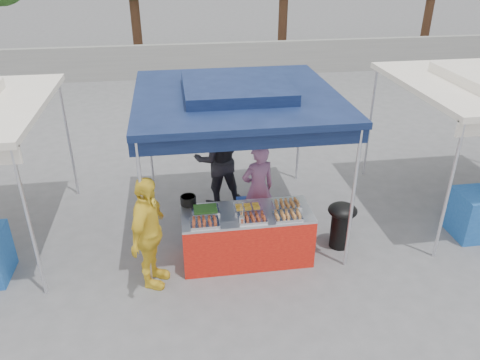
{
  "coord_description": "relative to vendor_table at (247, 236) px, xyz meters",
  "views": [
    {
      "loc": [
        -1.01,
        -6.1,
        4.58
      ],
      "look_at": [
        0.0,
        0.6,
        1.05
      ],
      "focal_mm": 35.0,
      "sensor_mm": 36.0,
      "label": 1
    }
  ],
  "objects": [
    {
      "name": "food_tray_fl",
      "position": [
        -0.66,
        -0.24,
        0.46
      ],
      "size": [
        0.42,
        0.3,
        0.07
      ],
      "color": "white",
      "rests_on": "vendor_table"
    },
    {
      "name": "crate_stacked",
      "position": [
        0.21,
        0.77,
        0.03
      ],
      "size": [
        0.49,
        0.35,
        0.3
      ],
      "primitive_type": "cube",
      "color": "#1740BC",
      "rests_on": "crate_right"
    },
    {
      "name": "main_canopy",
      "position": [
        0.0,
        1.07,
        1.94
      ],
      "size": [
        3.2,
        3.2,
        2.57
      ],
      "color": "silver",
      "rests_on": "ground_plane"
    },
    {
      "name": "skewer_cup",
      "position": [
        -0.12,
        -0.27,
        0.48
      ],
      "size": [
        0.09,
        0.09,
        0.11
      ],
      "primitive_type": "cylinder",
      "color": "silver",
      "rests_on": "vendor_table"
    },
    {
      "name": "crate_right",
      "position": [
        0.21,
        0.77,
        -0.27
      ],
      "size": [
        0.51,
        0.36,
        0.31
      ],
      "primitive_type": "cube",
      "color": "#1740BC",
      "rests_on": "ground_plane"
    },
    {
      "name": "vendor_woman",
      "position": [
        0.32,
        0.8,
        0.38
      ],
      "size": [
        0.67,
        0.52,
        1.62
      ],
      "primitive_type": "imported",
      "rotation": [
        0.0,
        0.0,
        3.4
      ],
      "color": "#9F6593",
      "rests_on": "ground_plane"
    },
    {
      "name": "helper_man",
      "position": [
        -0.24,
        1.83,
        0.5
      ],
      "size": [
        0.96,
        0.78,
        1.85
      ],
      "primitive_type": "imported",
      "rotation": [
        0.0,
        0.0,
        3.24
      ],
      "color": "#222328",
      "rests_on": "ground_plane"
    },
    {
      "name": "back_wall",
      "position": [
        0.0,
        11.1,
        0.17
      ],
      "size": [
        40.0,
        0.25,
        1.2
      ],
      "primitive_type": "cube",
      "color": "gray",
      "rests_on": "ground_plane"
    },
    {
      "name": "food_tray_bm",
      "position": [
        0.03,
        0.09,
        0.46
      ],
      "size": [
        0.42,
        0.3,
        0.07
      ],
      "color": "white",
      "rests_on": "vendor_table"
    },
    {
      "name": "food_tray_br",
      "position": [
        0.64,
        0.09,
        0.46
      ],
      "size": [
        0.42,
        0.3,
        0.07
      ],
      "color": "white",
      "rests_on": "vendor_table"
    },
    {
      "name": "cooking_pot",
      "position": [
        -0.87,
        0.38,
        0.5
      ],
      "size": [
        0.24,
        0.24,
        0.14
      ],
      "primitive_type": "cylinder",
      "color": "black",
      "rests_on": "vendor_table"
    },
    {
      "name": "food_tray_fm",
      "position": [
        0.04,
        -0.23,
        0.46
      ],
      "size": [
        0.42,
        0.3,
        0.07
      ],
      "color": "white",
      "rests_on": "vendor_table"
    },
    {
      "name": "ground_plane",
      "position": [
        0.0,
        0.1,
        -0.43
      ],
      "size": [
        80.0,
        80.0,
        0.0
      ],
      "primitive_type": "plane",
      "color": "slate"
    },
    {
      "name": "customer_person",
      "position": [
        -1.46,
        -0.39,
        0.45
      ],
      "size": [
        0.75,
        1.11,
        1.74
      ],
      "primitive_type": "imported",
      "rotation": [
        0.0,
        0.0,
        1.23
      ],
      "color": "yellow",
      "rests_on": "ground_plane"
    },
    {
      "name": "food_tray_fr",
      "position": [
        0.58,
        -0.24,
        0.46
      ],
      "size": [
        0.42,
        0.3,
        0.07
      ],
      "color": "white",
      "rests_on": "vendor_table"
    },
    {
      "name": "crate_left",
      "position": [
        -0.51,
        0.51,
        -0.26
      ],
      "size": [
        0.55,
        0.39,
        0.33
      ],
      "primitive_type": "cube",
      "color": "#1740BC",
      "rests_on": "ground_plane"
    },
    {
      "name": "vendor_table",
      "position": [
        0.0,
        0.0,
        0.0
      ],
      "size": [
        2.0,
        0.8,
        0.85
      ],
      "color": "red",
      "rests_on": "ground_plane"
    },
    {
      "name": "wok_burner",
      "position": [
        1.58,
        0.11,
        0.05
      ],
      "size": [
        0.47,
        0.47,
        0.8
      ],
      "rotation": [
        0.0,
        0.0,
        -0.29
      ],
      "color": "black",
      "rests_on": "ground_plane"
    },
    {
      "name": "food_tray_bl",
      "position": [
        -0.62,
        0.11,
        0.46
      ],
      "size": [
        0.42,
        0.3,
        0.07
      ],
      "color": "white",
      "rests_on": "vendor_table"
    }
  ]
}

